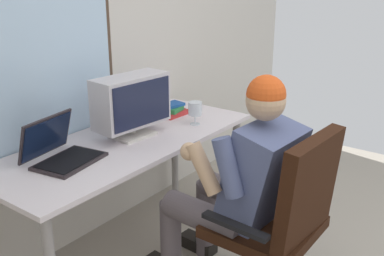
% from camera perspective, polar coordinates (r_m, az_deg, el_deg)
% --- Properties ---
extents(wall_rear, '(4.62, 0.08, 2.87)m').
position_cam_1_polar(wall_rear, '(3.01, -11.05, 13.68)').
color(wall_rear, beige).
rests_on(wall_rear, ground).
extents(desk, '(1.71, 0.68, 0.75)m').
position_cam_1_polar(desk, '(2.75, -8.00, -3.17)').
color(desk, gray).
rests_on(desk, ground).
extents(office_chair, '(0.62, 0.62, 1.00)m').
position_cam_1_polar(office_chair, '(2.32, 11.35, -10.41)').
color(office_chair, black).
rests_on(office_chair, ground).
extents(person_seated, '(0.54, 0.83, 1.24)m').
position_cam_1_polar(person_seated, '(2.40, 5.65, -6.79)').
color(person_seated, '#574E53').
rests_on(person_seated, ground).
extents(crt_monitor, '(0.48, 0.24, 0.37)m').
position_cam_1_polar(crt_monitor, '(2.71, -7.53, 3.25)').
color(crt_monitor, beige).
rests_on(crt_monitor, desk).
extents(laptop, '(0.39, 0.36, 0.23)m').
position_cam_1_polar(laptop, '(2.49, -16.22, -2.58)').
color(laptop, '#292125').
rests_on(laptop, desk).
extents(wine_glass, '(0.09, 0.09, 0.15)m').
position_cam_1_polar(wine_glass, '(2.92, 0.39, 2.29)').
color(wine_glass, silver).
rests_on(wine_glass, desk).
extents(book_stack, '(0.20, 0.15, 0.08)m').
position_cam_1_polar(book_stack, '(3.13, -2.46, 2.23)').
color(book_stack, red).
rests_on(book_stack, desk).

